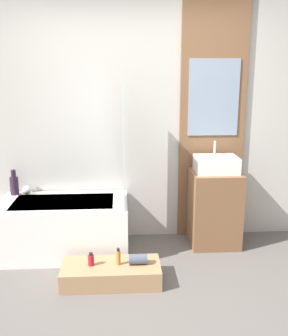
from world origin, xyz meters
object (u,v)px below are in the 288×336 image
sink (216,164)px  vase_tall_dark (14,185)px  wooden_step_bench (111,273)px  bottle_soap_secondary (118,257)px  bottle_soap_primary (91,260)px  vase_round_light (27,190)px  bathtub (65,227)px

sink → vase_tall_dark: bearing=175.7°
wooden_step_bench → bottle_soap_secondary: bottle_soap_secondary is taller
bottle_soap_primary → vase_tall_dark: bearing=133.3°
sink → vase_round_light: bearing=175.5°
bathtub → vase_round_light: (-0.42, 0.26, 0.32)m
bottle_soap_primary → bottle_soap_secondary: bearing=0.0°
bathtub → vase_tall_dark: vase_tall_dark is taller
wooden_step_bench → vase_tall_dark: bearing=138.6°
sink → vase_round_light: 2.02m
wooden_step_bench → sink: bearing=34.6°
bottle_soap_primary → bottle_soap_secondary: (0.24, 0.00, 0.02)m
vase_tall_dark → bottle_soap_secondary: (1.10, -0.91, -0.42)m
bathtub → vase_tall_dark: size_ratio=4.76×
wooden_step_bench → bottle_soap_primary: bearing=180.0°
sink → bottle_soap_secondary: (-1.02, -0.75, -0.64)m
vase_tall_dark → bottle_soap_secondary: bearing=-39.7°
bathtub → sink: sink is taller
sink → vase_tall_dark: sink is taller
bathtub → wooden_step_bench: bathtub is taller
wooden_step_bench → bottle_soap_primary: 0.22m
bottle_soap_secondary → wooden_step_bench: bearing=180.0°
bottle_soap_primary → bottle_soap_secondary: 0.24m
sink → bottle_soap_primary: (-1.26, -0.75, -0.66)m
sink → bottle_soap_primary: bearing=-149.2°
vase_round_light → bottle_soap_secondary: (0.97, -0.91, -0.36)m
bathtub → bottle_soap_secondary: (0.55, -0.64, -0.04)m
bathtub → bottle_soap_secondary: 0.85m
vase_tall_dark → vase_round_light: 0.14m
bathtub → bottle_soap_primary: bathtub is taller
sink → bottle_soap_primary: 1.61m
bathtub → wooden_step_bench: (0.48, -0.64, -0.19)m
bottle_soap_primary → vase_round_light: bearing=128.8°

